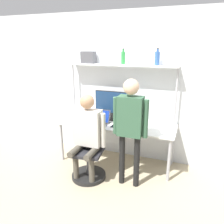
% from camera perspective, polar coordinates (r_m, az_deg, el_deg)
% --- Properties ---
extents(ground_plane, '(12.00, 12.00, 0.00)m').
position_cam_1_polar(ground_plane, '(3.95, -0.78, -15.27)').
color(ground_plane, tan).
extents(wall_back, '(8.00, 0.06, 2.70)m').
position_cam_1_polar(wall_back, '(4.12, 2.99, 6.38)').
color(wall_back, silver).
rests_on(wall_back, ground_plane).
extents(desk, '(2.09, 0.70, 0.77)m').
position_cam_1_polar(desk, '(3.95, 1.15, -3.95)').
color(desk, silver).
rests_on(desk, ground_plane).
extents(shelf_unit, '(1.99, 0.24, 1.79)m').
position_cam_1_polar(shelf_unit, '(3.94, 2.32, 8.56)').
color(shelf_unit, white).
rests_on(shelf_unit, ground_plane).
extents(monitor, '(0.66, 0.20, 0.54)m').
position_cam_1_polar(monitor, '(4.05, -0.01, 2.18)').
color(monitor, black).
rests_on(monitor, desk).
extents(laptop, '(0.31, 0.24, 0.24)m').
position_cam_1_polar(laptop, '(3.93, -2.88, -1.97)').
color(laptop, '#333338').
rests_on(laptop, desk).
extents(cell_phone, '(0.07, 0.15, 0.01)m').
position_cam_1_polar(cell_phone, '(3.80, 0.45, -3.61)').
color(cell_phone, black).
rests_on(cell_phone, desk).
extents(office_chair, '(0.56, 0.56, 0.94)m').
position_cam_1_polar(office_chair, '(3.71, -5.98, -12.36)').
color(office_chair, black).
rests_on(office_chair, ground_plane).
extents(person_seated, '(0.59, 0.47, 1.40)m').
position_cam_1_polar(person_seated, '(3.44, -6.51, -4.83)').
color(person_seated, '#4C473D').
rests_on(person_seated, ground_plane).
extents(person_standing, '(0.53, 0.23, 1.67)m').
position_cam_1_polar(person_standing, '(3.18, 4.79, -2.23)').
color(person_standing, black).
rests_on(person_standing, ground_plane).
extents(bottle_green, '(0.07, 0.07, 0.27)m').
position_cam_1_polar(bottle_green, '(3.89, 2.94, 13.99)').
color(bottle_green, '#2D8C3F').
rests_on(bottle_green, shelf_unit).
extents(bottle_blue, '(0.08, 0.08, 0.28)m').
position_cam_1_polar(bottle_blue, '(3.76, 11.72, 13.62)').
color(bottle_blue, '#335999').
rests_on(bottle_blue, shelf_unit).
extents(storage_box, '(0.25, 0.17, 0.21)m').
position_cam_1_polar(storage_box, '(4.15, -6.18, 14.00)').
color(storage_box, '#4C4C51').
rests_on(storage_box, shelf_unit).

